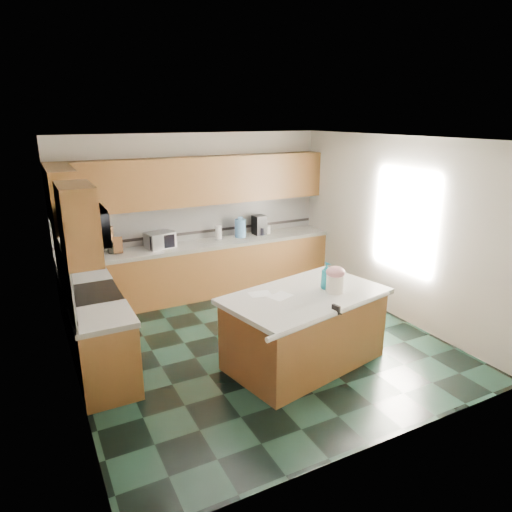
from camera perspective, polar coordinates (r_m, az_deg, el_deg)
floor at (r=6.33m, az=0.25°, el=-10.76°), size 4.60×4.60×0.00m
ceiling at (r=5.60m, az=0.28°, el=14.45°), size 4.60×4.60×0.00m
wall_back at (r=7.89m, az=-7.56°, el=5.20°), size 4.60×0.04×2.70m
wall_front at (r=4.03m, az=15.78°, el=-7.13°), size 4.60×0.04×2.70m
wall_left at (r=5.22m, az=-22.96°, el=-2.25°), size 0.04×4.60×2.70m
wall_right at (r=7.16m, az=17.00°, el=3.37°), size 0.04×4.60×2.70m
back_base_cab at (r=7.85m, az=-6.50°, el=-1.80°), size 4.60×0.60×0.86m
back_countertop at (r=7.71m, az=-6.62°, el=1.43°), size 4.60×0.64×0.06m
back_upper_cab at (r=7.62m, az=-7.26°, el=9.30°), size 4.60×0.33×0.78m
back_backsplash at (r=7.89m, az=-7.45°, el=4.35°), size 4.60×0.02×0.63m
back_accent_band at (r=7.93m, az=-7.38°, el=2.96°), size 4.60×0.01×0.05m
left_base_cab_rear at (r=6.77m, az=-20.35°, el=-5.96°), size 0.60×0.82×0.86m
left_counter_rear at (r=6.61m, az=-20.76°, el=-2.28°), size 0.64×0.82×0.06m
left_base_cab_front at (r=5.39m, az=-18.13°, el=-11.82°), size 0.60×0.72×0.86m
left_counter_front at (r=5.19m, az=-18.60°, el=-7.36°), size 0.64×0.72×0.06m
left_backsplash at (r=5.78m, az=-23.00°, el=-1.65°), size 0.02×2.30×0.63m
left_accent_band at (r=5.85m, az=-22.72°, el=-3.45°), size 0.01×2.30×0.05m
left_upper_cab_rear at (r=6.48m, az=-23.07°, el=6.71°), size 0.33×1.09×0.78m
left_upper_cab_front at (r=4.85m, az=-21.34°, el=3.79°), size 0.33×0.72×0.78m
range_body at (r=6.05m, az=-19.35°, el=-8.57°), size 0.60×0.76×0.88m
range_oven_door at (r=6.10m, az=-16.60°, el=-8.49°), size 0.02×0.68×0.55m
range_cooktop at (r=5.87m, az=-19.79°, el=-4.51°), size 0.62×0.78×0.04m
range_handle at (r=5.95m, az=-16.62°, el=-5.13°), size 0.02×0.66×0.02m
range_backguard at (r=5.81m, az=-22.44°, el=-3.77°), size 0.06×0.76×0.18m
microwave at (r=5.63m, az=-20.63°, el=3.41°), size 0.50×0.73×0.41m
island_base at (r=5.71m, az=6.04°, el=-9.28°), size 2.02×1.41×0.86m
island_top at (r=5.52m, az=6.19°, el=-5.00°), size 2.14×1.53×0.06m
island_bullnose at (r=5.09m, az=9.76°, el=-7.14°), size 1.91×0.46×0.06m
treat_jar at (r=5.57m, az=9.84°, el=-3.42°), size 0.23×0.23×0.22m
treat_jar_lid at (r=5.52m, az=9.92°, el=-2.01°), size 0.23×0.23×0.14m
treat_jar_knob at (r=5.51m, az=9.94°, el=-1.53°), size 0.08×0.03×0.03m
treat_jar_knob_end_l at (r=5.49m, az=9.62°, el=-1.59°), size 0.04×0.04×0.04m
treat_jar_knob_end_r at (r=5.53m, az=10.26°, el=-1.47°), size 0.04×0.04×0.04m
soap_bottle_island at (r=5.65m, az=8.76°, el=-2.46°), size 0.14×0.14×0.34m
paper_sheet_a at (r=5.42m, az=3.06°, el=-5.02°), size 0.32×0.28×0.00m
paper_sheet_b at (r=5.47m, az=0.51°, el=-4.76°), size 0.29×0.23×0.00m
clamp_body at (r=5.11m, az=9.96°, el=-6.57°), size 0.05×0.11×0.10m
clamp_handle at (r=5.07m, az=10.38°, el=-7.03°), size 0.02×0.07×0.02m
knife_block at (r=7.37m, az=-16.86°, el=1.31°), size 0.17×0.21×0.27m
utensil_crock at (r=7.39m, az=-17.53°, el=0.98°), size 0.14×0.14×0.17m
utensil_bundle at (r=7.34m, az=-17.68°, el=2.56°), size 0.08×0.08×0.25m
toaster_oven at (r=7.51m, az=-11.91°, el=1.97°), size 0.50×0.40×0.25m
toaster_oven_door at (r=7.37m, az=-11.61°, el=1.72°), size 0.40×0.01×0.21m
paper_towel at (r=7.88m, az=-4.70°, el=2.94°), size 0.10×0.10×0.24m
paper_towel_base at (r=7.90m, az=-4.68°, el=2.16°), size 0.16×0.16×0.01m
water_jug at (r=7.99m, az=-1.97°, el=3.49°), size 0.19×0.19×0.32m
water_jug_neck at (r=7.95m, az=-1.99°, el=4.76°), size 0.09×0.09×0.05m
coffee_maker at (r=8.17m, az=0.41°, el=3.90°), size 0.21×0.23×0.34m
coffee_carafe at (r=8.15m, az=0.57°, el=3.14°), size 0.14×0.14×0.14m
soap_bottle_back at (r=8.21m, az=1.29°, el=3.61°), size 0.12×0.12×0.24m
soap_back_cap at (r=8.18m, az=1.30°, el=4.54°), size 0.02×0.02×0.03m
window_light_proxy at (r=6.97m, az=18.06°, el=4.18°), size 0.02×1.40×1.10m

